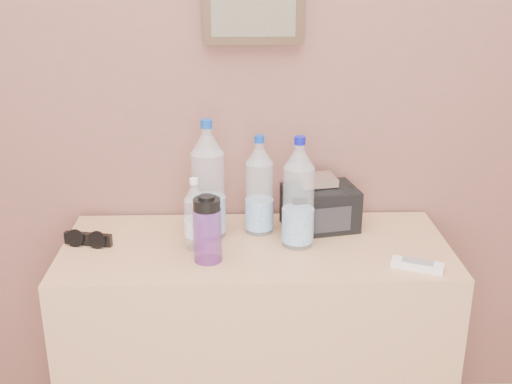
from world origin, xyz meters
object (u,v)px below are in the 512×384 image
(dresser, at_px, (256,347))
(sunglasses, at_px, (88,239))
(nalgene_bottle, at_px, (207,229))
(pet_large_c, at_px, (208,186))
(pet_large_b, at_px, (259,190))
(ac_remote, at_px, (417,265))
(pet_large_d, at_px, (298,199))
(toiletry_bag, at_px, (320,205))
(foil_packet, at_px, (317,180))
(pet_small, at_px, (195,218))

(dresser, height_order, sunglasses, sunglasses)
(sunglasses, bearing_deg, nalgene_bottle, -5.33)
(pet_large_c, xyz_separation_m, nalgene_bottle, (0.00, -0.17, -0.07))
(pet_large_b, distance_m, nalgene_bottle, 0.25)
(dresser, height_order, pet_large_c, pet_large_c)
(dresser, relative_size, ac_remote, 8.14)
(sunglasses, bearing_deg, pet_large_c, 21.17)
(pet_large_c, xyz_separation_m, pet_large_d, (0.26, -0.08, -0.01))
(sunglasses, height_order, toiletry_bag, toiletry_bag)
(pet_large_b, distance_m, pet_large_d, 0.15)
(toiletry_bag, bearing_deg, foil_packet, -165.29)
(pet_large_b, bearing_deg, pet_large_c, -170.95)
(pet_small, xyz_separation_m, ac_remote, (0.62, -0.15, -0.09))
(pet_small, bearing_deg, ac_remote, -13.61)
(pet_large_d, xyz_separation_m, foil_packet, (0.07, 0.12, 0.01))
(sunglasses, bearing_deg, ac_remote, 1.10)
(pet_large_b, relative_size, sunglasses, 2.13)
(pet_large_b, height_order, pet_small, pet_large_b)
(pet_large_b, relative_size, pet_small, 1.43)
(pet_large_c, height_order, pet_small, pet_large_c)
(dresser, relative_size, sunglasses, 7.91)
(sunglasses, distance_m, foil_packet, 0.71)
(pet_large_b, height_order, sunglasses, pet_large_b)
(pet_large_d, distance_m, ac_remote, 0.38)
(pet_large_c, distance_m, pet_large_d, 0.28)
(pet_large_b, xyz_separation_m, foil_packet, (0.18, 0.02, 0.03))
(pet_small, relative_size, sunglasses, 1.49)
(pet_large_b, xyz_separation_m, ac_remote, (0.43, -0.26, -0.13))
(nalgene_bottle, xyz_separation_m, sunglasses, (-0.36, 0.11, -0.08))
(pet_large_d, relative_size, pet_small, 1.54)
(nalgene_bottle, height_order, ac_remote, nalgene_bottle)
(pet_large_d, height_order, nalgene_bottle, pet_large_d)
(dresser, xyz_separation_m, toiletry_bag, (0.21, 0.12, 0.43))
(ac_remote, bearing_deg, toiletry_bag, 152.30)
(pet_large_c, distance_m, nalgene_bottle, 0.18)
(dresser, bearing_deg, foil_packet, 31.52)
(dresser, relative_size, pet_small, 5.31)
(pet_small, bearing_deg, dresser, 4.41)
(pet_small, height_order, sunglasses, pet_small)
(pet_large_c, height_order, foil_packet, pet_large_c)
(pet_small, xyz_separation_m, sunglasses, (-0.32, 0.03, -0.08))
(dresser, height_order, pet_small, pet_small)
(pet_large_b, xyz_separation_m, pet_large_c, (-0.15, -0.02, 0.02))
(toiletry_bag, bearing_deg, sunglasses, 177.27)
(ac_remote, distance_m, foil_packet, 0.41)
(foil_packet, bearing_deg, sunglasses, -171.66)
(pet_large_b, height_order, nalgene_bottle, pet_large_b)
(dresser, xyz_separation_m, nalgene_bottle, (-0.14, -0.10, 0.46))
(foil_packet, bearing_deg, ac_remote, -48.18)
(pet_large_c, bearing_deg, dresser, -27.89)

